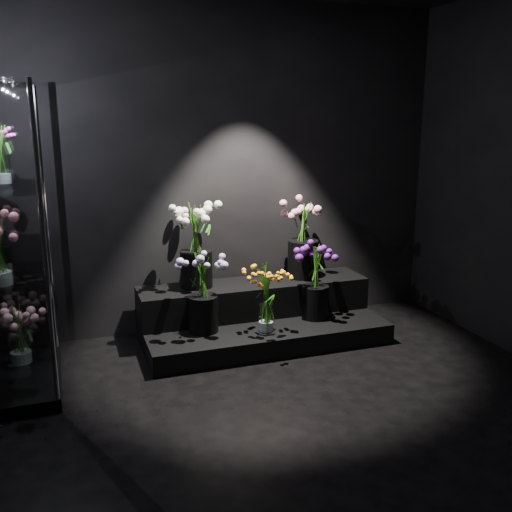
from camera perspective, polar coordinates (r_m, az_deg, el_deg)
name	(u,v)px	position (r m, az deg, el deg)	size (l,w,h in m)	color
floor	(315,434)	(3.58, 5.92, -17.29)	(4.00, 4.00, 0.00)	black
wall_back	(221,169)	(4.97, -3.53, 8.63)	(4.00, 4.00, 0.00)	black
display_riser	(259,315)	(4.92, 0.28, -5.94)	(2.00, 0.89, 0.44)	black
display_case	(4,244)	(4.08, -23.91, 1.07)	(0.56, 0.93, 2.05)	black
bouquet_orange_bells	(266,297)	(4.53, 1.02, -4.14)	(0.31, 0.31, 0.55)	white
bouquet_lilac	(203,284)	(4.51, -5.37, -2.85)	(0.48, 0.48, 0.67)	black
bouquet_purple	(316,277)	(4.82, 5.99, -2.07)	(0.39, 0.39, 0.64)	black
bouquet_cream_roses	(196,238)	(4.75, -6.06, 1.76)	(0.52, 0.52, 0.72)	black
bouquet_pink_roses	(303,236)	(5.04, 4.75, 2.01)	(0.37, 0.37, 0.68)	black
bouquet_case_magenta	(0,153)	(4.17, -24.23, 9.34)	(0.23, 0.23, 0.39)	white
bouquet_case_base_pink	(19,333)	(4.49, -22.63, -7.15)	(0.34, 0.34, 0.43)	white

